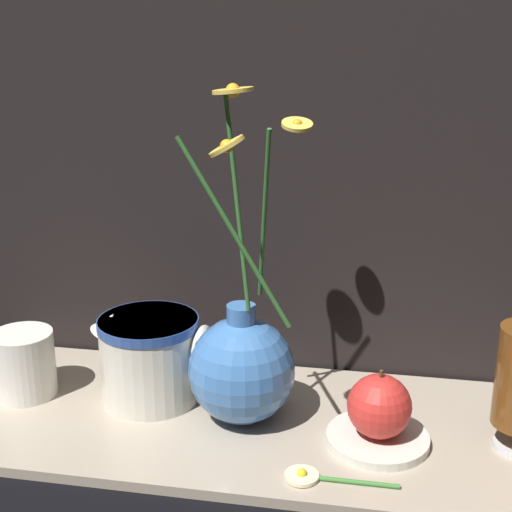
{
  "coord_description": "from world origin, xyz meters",
  "views": [
    {
      "loc": [
        0.13,
        -0.74,
        0.46
      ],
      "look_at": [
        -0.01,
        0.0,
        0.22
      ],
      "focal_mm": 50.0,
      "sensor_mm": 36.0,
      "label": 1
    }
  ],
  "objects_px": {
    "vase_with_flowers": "(242,365)",
    "orange_fruit": "(379,406)",
    "yellow_mug": "(22,364)",
    "ceramic_pitcher": "(151,355)"
  },
  "relations": [
    {
      "from": "yellow_mug",
      "to": "ceramic_pitcher",
      "type": "bearing_deg",
      "value": 6.65
    },
    {
      "from": "ceramic_pitcher",
      "to": "orange_fruit",
      "type": "height_order",
      "value": "ceramic_pitcher"
    },
    {
      "from": "yellow_mug",
      "to": "ceramic_pitcher",
      "type": "distance_m",
      "value": 0.17
    },
    {
      "from": "ceramic_pitcher",
      "to": "orange_fruit",
      "type": "xyz_separation_m",
      "value": [
        0.28,
        -0.05,
        -0.01
      ]
    },
    {
      "from": "yellow_mug",
      "to": "ceramic_pitcher",
      "type": "height_order",
      "value": "ceramic_pitcher"
    },
    {
      "from": "ceramic_pitcher",
      "to": "yellow_mug",
      "type": "bearing_deg",
      "value": -173.35
    },
    {
      "from": "ceramic_pitcher",
      "to": "orange_fruit",
      "type": "relative_size",
      "value": 1.86
    },
    {
      "from": "vase_with_flowers",
      "to": "yellow_mug",
      "type": "height_order",
      "value": "vase_with_flowers"
    },
    {
      "from": "vase_with_flowers",
      "to": "orange_fruit",
      "type": "relative_size",
      "value": 4.91
    },
    {
      "from": "yellow_mug",
      "to": "ceramic_pitcher",
      "type": "relative_size",
      "value": 0.59
    }
  ]
}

